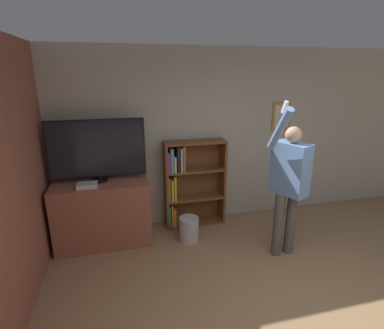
% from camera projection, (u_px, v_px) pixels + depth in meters
% --- Properties ---
extents(wall_back, '(7.14, 0.09, 2.70)m').
position_uv_depth(wall_back, '(222.00, 137.00, 4.72)').
color(wall_back, '#B2AD9E').
rests_on(wall_back, ground_plane).
extents(wall_side_brick, '(0.06, 4.30, 2.70)m').
position_uv_depth(wall_side_brick, '(12.00, 181.00, 2.84)').
color(wall_side_brick, '#93513D').
rests_on(wall_side_brick, ground_plane).
extents(tv_ledge, '(1.28, 0.66, 0.91)m').
position_uv_depth(tv_ledge, '(103.00, 212.00, 4.20)').
color(tv_ledge, '#93513D').
rests_on(tv_ledge, ground_plane).
extents(television, '(1.26, 0.22, 0.85)m').
position_uv_depth(television, '(97.00, 150.00, 3.97)').
color(television, black).
rests_on(television, tv_ledge).
extents(game_console, '(0.26, 0.18, 0.06)m').
position_uv_depth(game_console, '(87.00, 185.00, 3.86)').
color(game_console, silver).
rests_on(game_console, tv_ledge).
extents(bookshelf, '(0.94, 0.28, 1.36)m').
position_uv_depth(bookshelf, '(189.00, 182.00, 4.61)').
color(bookshelf, brown).
rests_on(bookshelf, ground_plane).
extents(person, '(0.61, 0.59, 2.04)m').
position_uv_depth(person, '(289.00, 180.00, 3.73)').
color(person, '#56514C').
rests_on(person, ground_plane).
extents(waste_bin, '(0.28, 0.28, 0.35)m').
position_uv_depth(waste_bin, '(189.00, 229.00, 4.30)').
color(waste_bin, '#B7B7BC').
rests_on(waste_bin, ground_plane).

